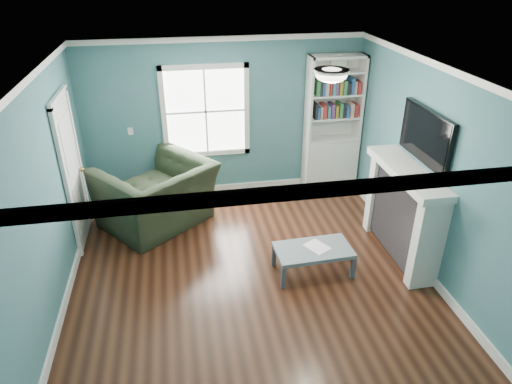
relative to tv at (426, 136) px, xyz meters
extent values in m
plane|color=black|center=(-2.20, -0.20, -1.72)|extent=(5.00, 5.00, 0.00)
plane|color=#316B6B|center=(-2.20, 2.30, -0.43)|extent=(4.50, 0.00, 4.50)
plane|color=#316B6B|center=(-2.20, -2.70, -0.43)|extent=(4.50, 0.00, 4.50)
plane|color=#316B6B|center=(-4.45, -0.20, -0.43)|extent=(0.00, 5.00, 5.00)
plane|color=#316B6B|center=(0.05, -0.20, -0.43)|extent=(0.00, 5.00, 5.00)
plane|color=white|center=(-2.20, -0.20, 0.88)|extent=(5.00, 5.00, 0.00)
cube|color=white|center=(-2.20, 2.28, -1.66)|extent=(4.50, 0.03, 0.12)
cube|color=white|center=(-4.44, -0.20, -1.66)|extent=(0.03, 5.00, 0.12)
cube|color=white|center=(0.03, -0.20, -1.66)|extent=(0.03, 5.00, 0.12)
cube|color=white|center=(-2.20, 2.28, 0.84)|extent=(4.50, 0.04, 0.08)
cube|color=white|center=(-2.20, -2.68, 0.84)|extent=(4.50, 0.04, 0.08)
cube|color=white|center=(-4.43, -0.20, 0.84)|extent=(0.04, 5.00, 0.08)
cube|color=white|center=(0.03, -0.20, 0.84)|extent=(0.04, 5.00, 0.08)
cube|color=white|center=(-2.50, 2.29, -0.27)|extent=(1.24, 0.01, 1.34)
cube|color=white|center=(-3.16, 2.28, -0.27)|extent=(0.08, 0.06, 1.50)
cube|color=white|center=(-1.84, 2.28, -0.27)|extent=(0.08, 0.06, 1.50)
cube|color=white|center=(-2.50, 2.28, -0.98)|extent=(1.40, 0.06, 0.08)
cube|color=white|center=(-2.50, 2.28, 0.44)|extent=(1.40, 0.06, 0.08)
cube|color=white|center=(-2.50, 2.28, -0.27)|extent=(1.24, 0.03, 0.03)
cube|color=white|center=(-2.50, 2.28, -0.27)|extent=(0.03, 0.03, 1.34)
cube|color=silver|center=(-0.43, 2.10, -1.27)|extent=(0.90, 0.35, 0.90)
cube|color=silver|center=(-0.86, 2.10, -0.12)|extent=(0.04, 0.35, 1.40)
cube|color=silver|center=(0.00, 2.10, -0.12)|extent=(0.04, 0.35, 1.40)
cube|color=silver|center=(-0.43, 2.26, -0.12)|extent=(0.90, 0.02, 1.40)
cube|color=silver|center=(-0.43, 2.10, 0.55)|extent=(0.90, 0.35, 0.04)
cube|color=silver|center=(-0.43, 2.10, -0.80)|extent=(0.84, 0.33, 0.03)
cube|color=silver|center=(-0.43, 2.10, -0.42)|extent=(0.84, 0.33, 0.03)
cube|color=silver|center=(-0.43, 2.10, -0.04)|extent=(0.84, 0.33, 0.03)
cube|color=silver|center=(-0.43, 2.10, 0.32)|extent=(0.84, 0.33, 0.03)
cube|color=black|center=(-0.43, 2.08, -0.30)|extent=(0.70, 0.25, 0.22)
cube|color=#264C8C|center=(-0.43, 2.08, 0.08)|extent=(0.70, 0.25, 0.22)
cylinder|color=beige|center=(-0.43, 2.05, 0.46)|extent=(0.26, 0.06, 0.26)
cube|color=black|center=(-0.11, 0.00, -1.12)|extent=(0.30, 1.20, 1.10)
cube|color=black|center=(-0.13, 0.00, -1.32)|extent=(0.22, 0.65, 0.70)
cube|color=silver|center=(-0.13, -0.67, -1.12)|extent=(0.36, 0.16, 1.20)
cube|color=silver|center=(-0.13, 0.67, -1.12)|extent=(0.36, 0.16, 1.20)
cube|color=silver|center=(-0.15, 0.00, -0.47)|extent=(0.44, 1.58, 0.10)
cube|color=black|center=(0.00, 0.00, 0.00)|extent=(0.06, 1.10, 0.65)
cube|color=silver|center=(-4.43, 1.20, -0.70)|extent=(0.04, 0.80, 2.05)
cube|color=white|center=(-4.42, 0.75, -0.70)|extent=(0.05, 0.08, 2.13)
cube|color=white|center=(-4.42, 1.65, -0.70)|extent=(0.05, 0.08, 2.13)
cube|color=white|center=(-4.42, 1.20, 0.36)|extent=(0.05, 0.98, 0.08)
sphere|color=#BF8C3F|center=(-4.37, 1.50, -0.77)|extent=(0.07, 0.07, 0.07)
ellipsoid|color=white|center=(-1.30, -0.10, 0.82)|extent=(0.34, 0.34, 0.15)
cylinder|color=white|center=(-1.30, -0.10, 0.86)|extent=(0.38, 0.38, 0.03)
cube|color=white|center=(-3.70, 2.28, -0.52)|extent=(0.08, 0.01, 0.12)
imported|color=black|center=(-3.36, 1.40, -1.07)|extent=(1.78, 1.69, 1.31)
cube|color=#464C54|center=(-1.83, -0.42, -1.57)|extent=(0.05, 0.05, 0.30)
cube|color=#464C54|center=(-0.92, -0.39, -1.57)|extent=(0.05, 0.05, 0.30)
cube|color=#464C54|center=(-1.85, 0.05, -1.57)|extent=(0.05, 0.05, 0.30)
cube|color=#464C54|center=(-0.93, 0.09, -1.57)|extent=(0.05, 0.05, 0.30)
cube|color=slate|center=(-1.38, -0.17, -1.40)|extent=(0.99, 0.57, 0.05)
cube|color=white|center=(-1.33, -0.14, -1.37)|extent=(0.35, 0.38, 0.00)
camera|label=1|loc=(-2.97, -4.77, 1.98)|focal=32.00mm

